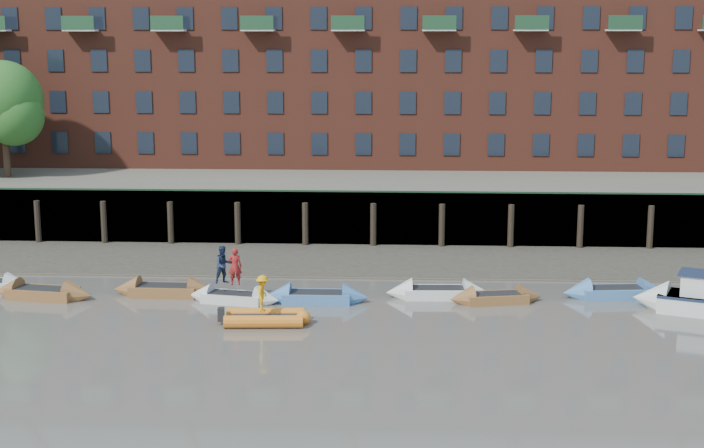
# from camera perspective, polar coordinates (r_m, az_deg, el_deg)

# --- Properties ---
(ground) EXTENTS (220.00, 220.00, 0.00)m
(ground) POSITION_cam_1_polar(r_m,az_deg,el_deg) (36.68, -2.93, -8.38)
(ground) COLOR #5D5852
(ground) RESTS_ON ground
(foreshore) EXTENTS (110.00, 8.00, 0.50)m
(foreshore) POSITION_cam_1_polar(r_m,az_deg,el_deg) (53.96, -1.00, -2.15)
(foreshore) COLOR #3D382F
(foreshore) RESTS_ON ground
(mud_band) EXTENTS (110.00, 1.60, 0.10)m
(mud_band) POSITION_cam_1_polar(r_m,az_deg,el_deg) (50.66, -1.26, -3.00)
(mud_band) COLOR #4C4336
(mud_band) RESTS_ON ground
(river_wall) EXTENTS (110.00, 1.23, 3.30)m
(river_wall) POSITION_cam_1_polar(r_m,az_deg,el_deg) (57.92, -0.71, 0.34)
(river_wall) COLOR #2D2A26
(river_wall) RESTS_ON ground
(bank_terrace) EXTENTS (110.00, 28.00, 3.20)m
(bank_terrace) POSITION_cam_1_polar(r_m,az_deg,el_deg) (71.34, -0.02, 2.30)
(bank_terrace) COLOR #5E594D
(bank_terrace) RESTS_ON ground
(apartment_terrace) EXTENTS (80.60, 15.56, 20.98)m
(apartment_terrace) POSITION_cam_1_polar(r_m,az_deg,el_deg) (71.59, 0.02, 11.34)
(apartment_terrace) COLOR brown
(apartment_terrace) RESTS_ON bank_terrace
(rowboat_1) EXTENTS (5.10, 2.16, 1.43)m
(rowboat_1) POSITION_cam_1_polar(r_m,az_deg,el_deg) (48.38, -17.54, -3.85)
(rowboat_1) COLOR brown
(rowboat_1) RESTS_ON ground
(rowboat_2) EXTENTS (4.96, 1.55, 1.43)m
(rowboat_2) POSITION_cam_1_polar(r_m,az_deg,el_deg) (47.52, -10.85, -3.80)
(rowboat_2) COLOR brown
(rowboat_2) RESTS_ON ground
(rowboat_3) EXTENTS (4.57, 2.10, 1.28)m
(rowboat_3) POSITION_cam_1_polar(r_m,az_deg,el_deg) (45.79, -6.90, -4.27)
(rowboat_3) COLOR silver
(rowboat_3) RESTS_ON ground
(rowboat_4) EXTENTS (4.86, 1.41, 1.41)m
(rowboat_4) POSITION_cam_1_polar(r_m,az_deg,el_deg) (45.49, -2.07, -4.27)
(rowboat_4) COLOR teal
(rowboat_4) RESTS_ON ground
(rowboat_5) EXTENTS (4.93, 1.62, 1.41)m
(rowboat_5) POSITION_cam_1_polar(r_m,az_deg,el_deg) (46.42, 5.01, -3.99)
(rowboat_5) COLOR silver
(rowboat_5) RESTS_ON ground
(rowboat_6) EXTENTS (4.54, 2.10, 1.27)m
(rowboat_6) POSITION_cam_1_polar(r_m,az_deg,el_deg) (45.89, 8.38, -4.27)
(rowboat_6) COLOR brown
(rowboat_6) RESTS_ON ground
(rowboat_7) EXTENTS (5.09, 1.98, 1.44)m
(rowboat_7) POSITION_cam_1_polar(r_m,az_deg,el_deg) (47.93, 15.03, -3.85)
(rowboat_7) COLOR teal
(rowboat_7) RESTS_ON ground
(rib_tender) EXTENTS (3.70, 1.92, 0.63)m
(rib_tender) POSITION_cam_1_polar(r_m,az_deg,el_deg) (42.18, -4.91, -5.46)
(rib_tender) COLOR orange
(rib_tender) RESTS_ON ground
(motor_launch) EXTENTS (6.02, 3.91, 2.37)m
(motor_launch) POSITION_cam_1_polar(r_m,az_deg,el_deg) (46.28, 19.10, -4.15)
(motor_launch) COLOR silver
(motor_launch) RESTS_ON ground
(person_rower_a) EXTENTS (0.69, 0.51, 1.73)m
(person_rower_a) POSITION_cam_1_polar(r_m,az_deg,el_deg) (45.32, -6.83, -2.47)
(person_rower_a) COLOR maroon
(person_rower_a) RESTS_ON rowboat_3
(person_rower_b) EXTENTS (1.08, 1.02, 1.77)m
(person_rower_b) POSITION_cam_1_polar(r_m,az_deg,el_deg) (45.65, -7.49, -2.36)
(person_rower_b) COLOR #19233F
(person_rower_b) RESTS_ON rowboat_3
(person_rib_crew) EXTENTS (0.62, 1.04, 1.58)m
(person_rib_crew) POSITION_cam_1_polar(r_m,az_deg,el_deg) (41.83, -5.22, -4.04)
(person_rib_crew) COLOR orange
(person_rib_crew) RESTS_ON rib_tender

